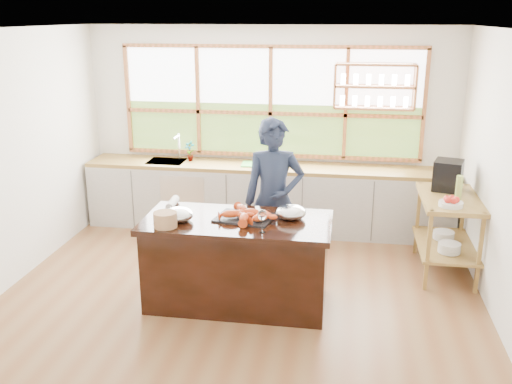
% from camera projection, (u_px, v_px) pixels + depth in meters
% --- Properties ---
extents(ground_plane, '(5.00, 5.00, 0.00)m').
position_uv_depth(ground_plane, '(241.00, 293.00, 6.05)').
color(ground_plane, brown).
extents(room_shell, '(5.02, 4.52, 2.71)m').
position_uv_depth(room_shell, '(251.00, 121.00, 6.00)').
color(room_shell, silver).
rests_on(room_shell, ground_plane).
extents(back_counter, '(4.90, 0.63, 0.90)m').
position_uv_depth(back_counter, '(266.00, 197.00, 7.74)').
color(back_counter, beige).
rests_on(back_counter, ground_plane).
extents(right_shelf_unit, '(0.62, 1.10, 0.90)m').
position_uv_depth(right_shelf_unit, '(448.00, 222.00, 6.37)').
color(right_shelf_unit, olive).
rests_on(right_shelf_unit, ground_plane).
extents(island, '(1.85, 0.90, 0.90)m').
position_uv_depth(island, '(237.00, 261.00, 5.72)').
color(island, black).
rests_on(island, ground_plane).
extents(cook, '(0.73, 0.56, 1.80)m').
position_uv_depth(cook, '(274.00, 200.00, 6.18)').
color(cook, '#1A2238').
rests_on(cook, ground_plane).
extents(potted_plant, '(0.17, 0.14, 0.28)m').
position_uv_depth(potted_plant, '(190.00, 151.00, 7.78)').
color(potted_plant, slate).
rests_on(potted_plant, back_counter).
extents(cutting_board, '(0.42, 0.32, 0.01)m').
position_uv_depth(cutting_board, '(257.00, 164.00, 7.63)').
color(cutting_board, green).
rests_on(cutting_board, back_counter).
extents(espresso_machine, '(0.38, 0.39, 0.34)m').
position_uv_depth(espresso_machine, '(448.00, 175.00, 6.49)').
color(espresso_machine, black).
rests_on(espresso_machine, right_shelf_unit).
extents(wine_bottle, '(0.09, 0.09, 0.29)m').
position_uv_depth(wine_bottle, '(459.00, 189.00, 6.10)').
color(wine_bottle, '#94AF4C').
rests_on(wine_bottle, right_shelf_unit).
extents(fruit_bowl, '(0.25, 0.25, 0.11)m').
position_uv_depth(fruit_bowl, '(451.00, 202.00, 5.97)').
color(fruit_bowl, silver).
rests_on(fruit_bowl, right_shelf_unit).
extents(slate_board, '(0.61, 0.49, 0.02)m').
position_uv_depth(slate_board, '(245.00, 218.00, 5.62)').
color(slate_board, black).
rests_on(slate_board, island).
extents(lobster_pile, '(0.52, 0.48, 0.08)m').
position_uv_depth(lobster_pile, '(246.00, 214.00, 5.57)').
color(lobster_pile, '#D94917').
rests_on(lobster_pile, slate_board).
extents(mixing_bowl_left, '(0.30, 0.30, 0.14)m').
position_uv_depth(mixing_bowl_left, '(178.00, 215.00, 5.55)').
color(mixing_bowl_left, silver).
rests_on(mixing_bowl_left, island).
extents(mixing_bowl_right, '(0.30, 0.30, 0.14)m').
position_uv_depth(mixing_bowl_right, '(291.00, 212.00, 5.61)').
color(mixing_bowl_right, silver).
rests_on(mixing_bowl_right, island).
extents(wine_glass, '(0.08, 0.08, 0.22)m').
position_uv_depth(wine_glass, '(262.00, 216.00, 5.23)').
color(wine_glass, silver).
rests_on(wine_glass, island).
extents(wicker_basket, '(0.23, 0.23, 0.14)m').
position_uv_depth(wicker_basket, '(165.00, 220.00, 5.39)').
color(wicker_basket, '#AB7D54').
rests_on(wicker_basket, island).
extents(parchment_roll, '(0.10, 0.30, 0.08)m').
position_uv_depth(parchment_roll, '(172.00, 203.00, 5.96)').
color(parchment_roll, silver).
rests_on(parchment_roll, island).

